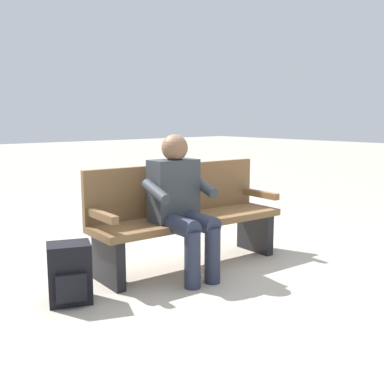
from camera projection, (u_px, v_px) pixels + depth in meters
ground_plane at (190, 266)px, 4.18m from camera, size 40.00×40.00×0.00m
bench_near at (185, 214)px, 4.16m from camera, size 1.83×0.62×0.90m
person_seated at (181, 202)px, 3.83m from camera, size 0.59×0.59×1.18m
backpack at (70, 274)px, 3.33m from camera, size 0.37×0.35×0.43m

